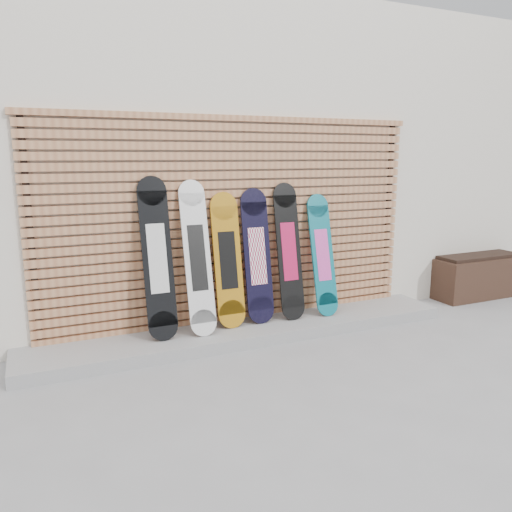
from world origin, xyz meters
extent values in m
plane|color=gray|center=(0.00, 0.00, 0.00)|extent=(80.00, 80.00, 0.00)
cube|color=beige|center=(0.50, 3.50, 1.80)|extent=(12.00, 5.00, 3.60)
cube|color=gray|center=(-0.15, 0.68, 0.06)|extent=(4.60, 0.70, 0.12)
cube|color=#AA6C47|center=(-0.15, 0.97, 0.14)|extent=(4.20, 0.05, 0.08)
cube|color=#AA6C47|center=(-0.15, 0.97, 0.23)|extent=(4.20, 0.05, 0.08)
cube|color=#AA6C47|center=(-0.15, 0.97, 0.33)|extent=(4.20, 0.05, 0.07)
cube|color=#AA6C47|center=(-0.15, 0.97, 0.43)|extent=(4.20, 0.05, 0.07)
cube|color=#AA6C47|center=(-0.15, 0.97, 0.53)|extent=(4.20, 0.05, 0.07)
cube|color=#AA6C47|center=(-0.15, 0.97, 0.62)|extent=(4.20, 0.05, 0.07)
cube|color=#AA6C47|center=(-0.15, 0.97, 0.72)|extent=(4.20, 0.05, 0.07)
cube|color=#AA6C47|center=(-0.15, 0.97, 0.82)|extent=(4.20, 0.05, 0.07)
cube|color=#AA6C47|center=(-0.15, 0.97, 0.91)|extent=(4.20, 0.05, 0.07)
cube|color=#AA6C47|center=(-0.15, 0.97, 1.01)|extent=(4.20, 0.05, 0.08)
cube|color=#AA6C47|center=(-0.15, 0.97, 1.11)|extent=(4.20, 0.05, 0.08)
cube|color=#AA6C47|center=(-0.15, 0.97, 1.20)|extent=(4.20, 0.05, 0.08)
cube|color=#AA6C47|center=(-0.15, 0.97, 1.30)|extent=(4.20, 0.05, 0.08)
cube|color=#AA6C47|center=(-0.15, 0.97, 1.40)|extent=(4.20, 0.05, 0.08)
cube|color=#AA6C47|center=(-0.15, 0.97, 1.50)|extent=(4.20, 0.05, 0.08)
cube|color=#AA6C47|center=(-0.15, 0.97, 1.59)|extent=(4.20, 0.05, 0.08)
cube|color=#AA6C47|center=(-0.15, 0.97, 1.69)|extent=(4.20, 0.05, 0.08)
cube|color=#AA6C47|center=(-0.15, 0.97, 1.79)|extent=(4.20, 0.05, 0.08)
cube|color=#AA6C47|center=(-0.15, 0.97, 1.88)|extent=(4.20, 0.05, 0.08)
cube|color=#AA6C47|center=(-0.15, 0.97, 1.98)|extent=(4.20, 0.05, 0.08)
cube|color=#AA6C47|center=(-0.15, 0.97, 2.08)|extent=(4.20, 0.05, 0.08)
cube|color=#AA6C47|center=(-0.15, 0.97, 2.17)|extent=(4.20, 0.05, 0.08)
cube|color=black|center=(-2.17, 0.99, 1.12)|extent=(0.06, 0.04, 2.23)
cube|color=black|center=(1.87, 0.99, 1.12)|extent=(0.06, 0.04, 2.23)
cube|color=#AA6C47|center=(-0.15, 0.97, 2.26)|extent=(4.26, 0.07, 0.06)
cube|color=black|center=(3.30, 0.85, 0.27)|extent=(1.29, 0.54, 0.54)
cube|color=black|center=(3.30, 0.85, 0.56)|extent=(1.19, 0.43, 0.04)
cube|color=black|center=(-1.07, 0.77, 0.91)|extent=(0.29, 0.29, 1.30)
cylinder|color=black|center=(-1.07, 0.63, 0.26)|extent=(0.29, 0.08, 0.29)
cylinder|color=black|center=(-1.07, 0.90, 1.55)|extent=(0.29, 0.08, 0.29)
cube|color=silver|center=(-1.07, 0.77, 0.91)|extent=(0.18, 0.16, 0.67)
cube|color=silver|center=(-0.67, 0.75, 0.89)|extent=(0.27, 0.33, 1.27)
cylinder|color=silver|center=(-0.67, 0.60, 0.25)|extent=(0.27, 0.08, 0.27)
cylinder|color=silver|center=(-0.67, 0.90, 1.52)|extent=(0.27, 0.08, 0.27)
cube|color=black|center=(-0.67, 0.75, 0.89)|extent=(0.17, 0.18, 0.65)
cube|color=#A97012|center=(-0.32, 0.80, 0.82)|extent=(0.30, 0.23, 1.11)
cylinder|color=#A97012|center=(-0.32, 0.70, 0.27)|extent=(0.30, 0.08, 0.30)
cylinder|color=#A97012|center=(-0.32, 0.91, 1.37)|extent=(0.30, 0.08, 0.30)
cube|color=black|center=(-0.32, 0.80, 0.82)|extent=(0.18, 0.14, 0.59)
cube|color=black|center=(0.01, 0.81, 0.84)|extent=(0.30, 0.22, 1.14)
cylinder|color=black|center=(0.01, 0.70, 0.27)|extent=(0.30, 0.07, 0.30)
cylinder|color=black|center=(0.01, 0.91, 1.40)|extent=(0.30, 0.07, 0.30)
cube|color=white|center=(0.01, 0.81, 0.84)|extent=(0.19, 0.13, 0.61)
cube|color=black|center=(0.39, 0.79, 0.86)|extent=(0.28, 0.26, 1.21)
cylinder|color=black|center=(0.39, 0.67, 0.26)|extent=(0.28, 0.08, 0.28)
cylinder|color=black|center=(0.39, 0.91, 1.46)|extent=(0.28, 0.08, 0.28)
cube|color=#9C0E3E|center=(0.39, 0.79, 0.86)|extent=(0.17, 0.15, 0.63)
cube|color=#0B6372|center=(0.80, 0.77, 0.79)|extent=(0.27, 0.29, 1.09)
cylinder|color=#0B6372|center=(0.80, 0.63, 0.25)|extent=(0.27, 0.09, 0.26)
cylinder|color=#0B6372|center=(0.80, 0.90, 1.33)|extent=(0.27, 0.09, 0.26)
cube|color=#EA52B6|center=(0.80, 0.77, 0.79)|extent=(0.17, 0.16, 0.57)
camera|label=1|loc=(-2.13, -3.94, 1.89)|focal=35.00mm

